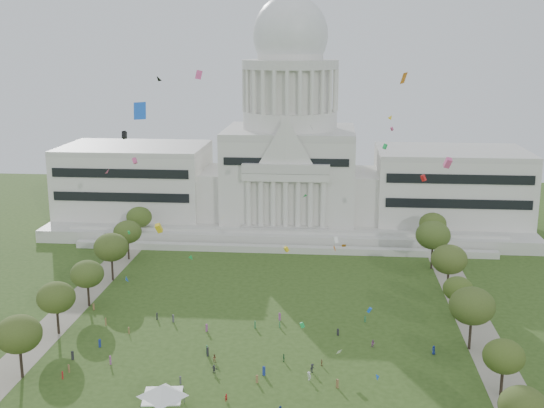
% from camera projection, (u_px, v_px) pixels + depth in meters
% --- Properties ---
extents(ground, '(400.00, 400.00, 0.00)m').
position_uv_depth(ground, '(251.00, 380.00, 130.34)').
color(ground, '#304B18').
rests_on(ground, ground).
extents(capitol, '(160.00, 64.50, 91.30)m').
position_uv_depth(capitol, '(290.00, 163.00, 235.32)').
color(capitol, beige).
rests_on(capitol, ground).
extents(path_left, '(8.00, 160.00, 0.04)m').
position_uv_depth(path_left, '(68.00, 311.00, 163.56)').
color(path_left, gray).
rests_on(path_left, ground).
extents(path_right, '(8.00, 160.00, 0.04)m').
position_uv_depth(path_right, '(476.00, 326.00, 155.27)').
color(path_right, gray).
rests_on(path_right, ground).
extents(row_tree_r_0, '(7.67, 7.67, 10.91)m').
position_uv_depth(row_tree_r_0, '(523.00, 407.00, 105.69)').
color(row_tree_r_0, black).
rests_on(row_tree_r_0, ground).
extents(row_tree_l_1, '(8.86, 8.86, 12.59)m').
position_uv_depth(row_tree_l_1, '(19.00, 334.00, 129.21)').
color(row_tree_l_1, black).
rests_on(row_tree_l_1, ground).
extents(row_tree_r_1, '(7.58, 7.58, 10.78)m').
position_uv_depth(row_tree_r_1, '(504.00, 356.00, 122.89)').
color(row_tree_r_1, black).
rests_on(row_tree_r_1, ground).
extents(row_tree_l_2, '(8.42, 8.42, 11.97)m').
position_uv_depth(row_tree_l_2, '(56.00, 298.00, 149.05)').
color(row_tree_l_2, black).
rests_on(row_tree_l_2, ground).
extents(row_tree_r_2, '(9.55, 9.55, 13.58)m').
position_uv_depth(row_tree_r_2, '(472.00, 306.00, 141.21)').
color(row_tree_r_2, black).
rests_on(row_tree_r_2, ground).
extents(row_tree_l_3, '(8.12, 8.12, 11.55)m').
position_uv_depth(row_tree_l_3, '(87.00, 274.00, 165.13)').
color(row_tree_l_3, black).
rests_on(row_tree_l_3, ground).
extents(row_tree_r_3, '(7.01, 7.01, 9.98)m').
position_uv_depth(row_tree_r_3, '(458.00, 289.00, 158.30)').
color(row_tree_r_3, black).
rests_on(row_tree_r_3, ground).
extents(row_tree_l_4, '(9.29, 9.29, 13.21)m').
position_uv_depth(row_tree_l_4, '(111.00, 247.00, 182.80)').
color(row_tree_l_4, black).
rests_on(row_tree_l_4, ground).
extents(row_tree_r_4, '(9.19, 9.19, 13.06)m').
position_uv_depth(row_tree_r_4, '(449.00, 259.00, 172.84)').
color(row_tree_r_4, black).
rests_on(row_tree_r_4, ground).
extents(row_tree_l_5, '(8.33, 8.33, 11.85)m').
position_uv_depth(row_tree_l_5, '(128.00, 232.00, 201.14)').
color(row_tree_l_5, black).
rests_on(row_tree_l_5, ground).
extents(row_tree_r_5, '(9.82, 9.82, 13.96)m').
position_uv_depth(row_tree_r_5, '(433.00, 235.00, 192.34)').
color(row_tree_r_5, black).
rests_on(row_tree_r_5, ground).
extents(row_tree_l_6, '(8.19, 8.19, 11.64)m').
position_uv_depth(row_tree_l_6, '(139.00, 217.00, 218.89)').
color(row_tree_l_6, black).
rests_on(row_tree_l_6, ground).
extents(row_tree_r_6, '(8.42, 8.42, 11.97)m').
position_uv_depth(row_tree_r_6, '(433.00, 224.00, 209.84)').
color(row_tree_r_6, black).
rests_on(row_tree_r_6, ground).
extents(event_tent, '(10.43, 10.43, 5.19)m').
position_uv_depth(event_tent, '(162.00, 390.00, 118.31)').
color(event_tent, '#4C4C4C').
rests_on(event_tent, ground).
extents(person_0, '(1.03, 1.09, 1.87)m').
position_uv_depth(person_0, '(434.00, 350.00, 140.81)').
color(person_0, navy).
rests_on(person_0, ground).
extents(person_2, '(0.93, 0.73, 1.67)m').
position_uv_depth(person_2, '(373.00, 344.00, 144.02)').
color(person_2, '#994C8C').
rests_on(person_2, ground).
extents(person_3, '(1.17, 1.25, 1.76)m').
position_uv_depth(person_3, '(309.00, 376.00, 129.96)').
color(person_3, silver).
rests_on(person_3, ground).
extents(person_4, '(0.60, 1.01, 1.66)m').
position_uv_depth(person_4, '(284.00, 358.00, 137.59)').
color(person_4, '#33723F').
rests_on(person_4, ground).
extents(person_5, '(1.69, 1.22, 1.70)m').
position_uv_depth(person_5, '(214.00, 369.00, 132.76)').
color(person_5, '#4C4C51').
rests_on(person_5, ground).
extents(person_7, '(0.67, 0.64, 1.48)m').
position_uv_depth(person_7, '(226.00, 397.00, 122.32)').
color(person_7, '#B21E1E').
rests_on(person_7, ground).
extents(person_8, '(0.90, 0.65, 1.69)m').
position_uv_depth(person_8, '(214.00, 358.00, 137.33)').
color(person_8, olive).
rests_on(person_8, ground).
extents(person_9, '(1.21, 1.31, 1.83)m').
position_uv_depth(person_9, '(312.00, 368.00, 132.99)').
color(person_9, '#26262B').
rests_on(person_9, ground).
extents(person_10, '(0.69, 0.93, 1.41)m').
position_uv_depth(person_10, '(322.00, 363.00, 135.75)').
color(person_10, olive).
rests_on(person_10, ground).
extents(distant_crowd, '(65.35, 34.69, 1.92)m').
position_uv_depth(distant_crowd, '(192.00, 342.00, 144.72)').
color(distant_crowd, '#26262B').
rests_on(distant_crowd, ground).
extents(kite_swarm, '(89.03, 104.96, 54.16)m').
position_uv_depth(kite_swarm, '(267.00, 199.00, 133.09)').
color(kite_swarm, '#E54C8C').
rests_on(kite_swarm, ground).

